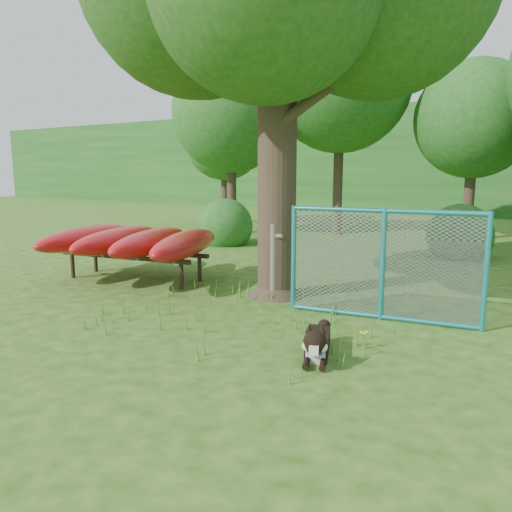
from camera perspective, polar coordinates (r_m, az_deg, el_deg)
The scene contains 13 objects.
ground at distance 7.72m, azimuth -6.11°, elevation -8.49°, with size 80.00×80.00×0.00m, color #275010.
wooden_post at distance 9.28m, azimuth 2.00°, elevation -0.46°, with size 0.39×0.14×1.44m.
kayak_rack at distance 11.34m, azimuth -13.78°, elevation 1.69°, with size 4.27×3.81×1.14m.
husky_dog at distance 6.60m, azimuth 6.99°, elevation -9.89°, with size 0.66×1.23×0.57m.
fence_section at distance 8.26m, azimuth 14.24°, elevation -0.98°, with size 3.10×0.53×3.04m.
wildflower_clump at distance 7.02m, azimuth 12.15°, elevation -8.75°, with size 0.12×0.10×0.26m.
bg_tree_a at distance 19.35m, azimuth -2.87°, elevation 15.92°, with size 4.40×4.40×6.70m.
bg_tree_b at distance 19.54m, azimuth 9.65°, elevation 19.08°, with size 5.20×5.20×8.22m.
bg_tree_c at distance 19.04m, azimuth 23.71°, elevation 14.09°, with size 4.00×4.00×6.12m.
bg_tree_f at distance 23.17m, azimuth -3.64°, elevation 13.03°, with size 3.60×3.60×5.55m.
shrub_left at distance 16.51m, azimuth -3.50°, elevation 1.36°, with size 1.80×1.80×1.80m, color #1E561C.
shrub_mid at distance 15.13m, azimuth 22.14°, elevation -0.12°, with size 1.80×1.80×1.80m, color #1E561C.
wooded_hillside at distance 34.03m, azimuth 25.08°, elevation 9.87°, with size 80.00×12.00×6.00m, color #1E561C.
Camera 1 is at (4.59, -5.71, 2.41)m, focal length 35.00 mm.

